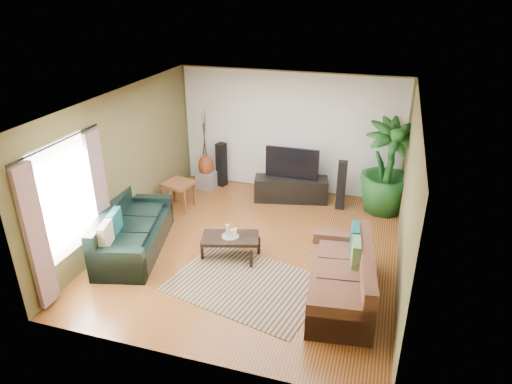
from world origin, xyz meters
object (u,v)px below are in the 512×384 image
at_px(pedestal, 206,180).
at_px(television, 292,163).
at_px(sofa_left, 134,229).
at_px(vase, 206,165).
at_px(coffee_table, 231,246).
at_px(speaker_left, 222,165).
at_px(sofa_right, 340,274).
at_px(tv_stand, 291,189).
at_px(speaker_right, 341,185).
at_px(potted_plant, 388,167).
at_px(side_table, 179,195).

bearing_deg(pedestal, television, -2.00).
relative_size(sofa_left, vase, 4.39).
bearing_deg(coffee_table, speaker_left, 97.43).
bearing_deg(sofa_left, sofa_right, -109.17).
bearing_deg(tv_stand, speaker_right, -15.28).
bearing_deg(coffee_table, television, 62.69).
bearing_deg(potted_plant, television, -178.06).
bearing_deg(coffee_table, sofa_right, -33.43).
relative_size(sofa_right, speaker_left, 1.94).
height_order(speaker_left, side_table, speaker_left).
xyz_separation_m(coffee_table, tv_stand, (0.50, 2.51, 0.06)).
height_order(speaker_right, pedestal, speaker_right).
distance_m(coffee_table, tv_stand, 2.56).
xyz_separation_m(coffee_table, potted_plant, (2.46, 2.59, 0.77)).
distance_m(sofa_right, side_table, 4.18).
bearing_deg(tv_stand, television, 77.44).
bearing_deg(tv_stand, pedestal, 164.88).
height_order(sofa_left, coffee_table, sofa_left).
height_order(potted_plant, vase, potted_plant).
bearing_deg(vase, sofa_right, -42.59).
height_order(speaker_right, vase, speaker_right).
relative_size(tv_stand, television, 1.36).
relative_size(speaker_left, potted_plant, 0.53).
bearing_deg(speaker_right, potted_plant, 4.06).
distance_m(speaker_left, potted_plant, 3.73).
bearing_deg(sofa_right, vase, -139.90).
bearing_deg(pedestal, tv_stand, -2.57).
height_order(television, side_table, television).
xyz_separation_m(sofa_right, speaker_left, (-3.19, 3.44, 0.09)).
height_order(sofa_left, pedestal, sofa_left).
bearing_deg(coffee_table, speaker_right, 41.10).
height_order(sofa_left, vase, sofa_left).
xyz_separation_m(sofa_left, speaker_left, (0.48, 3.11, 0.09)).
relative_size(pedestal, vase, 0.78).
distance_m(speaker_left, vase, 0.38).
distance_m(sofa_left, speaker_left, 3.15).
bearing_deg(tv_stand, potted_plant, -10.03).
bearing_deg(side_table, vase, 83.08).
bearing_deg(coffee_table, vase, 104.40).
bearing_deg(pedestal, coffee_table, -59.50).
xyz_separation_m(sofa_left, potted_plant, (4.17, 2.87, 0.55)).
bearing_deg(vase, side_table, -96.92).
relative_size(coffee_table, tv_stand, 0.62).
relative_size(sofa_right, potted_plant, 1.03).
distance_m(sofa_right, coffee_table, 2.07).
height_order(potted_plant, pedestal, potted_plant).
distance_m(sofa_left, side_table, 1.74).
bearing_deg(speaker_right, coffee_table, -127.66).
bearing_deg(coffee_table, side_table, 122.87).
bearing_deg(tv_stand, coffee_table, -113.85).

